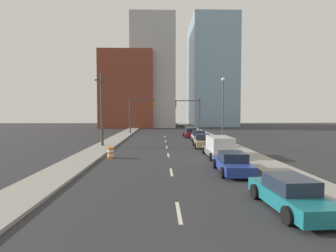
% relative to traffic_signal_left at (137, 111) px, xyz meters
% --- Properties ---
extents(sidewalk_left, '(2.74, 99.76, 0.17)m').
position_rel_traffic_signal_left_xyz_m(sidewalk_left, '(-2.28, 3.02, -4.32)').
color(sidewalk_left, gray).
rests_on(sidewalk_left, ground).
extents(sidewalk_right, '(2.74, 99.76, 0.17)m').
position_rel_traffic_signal_left_xyz_m(sidewalk_right, '(12.56, 3.02, -4.32)').
color(sidewalk_right, gray).
rests_on(sidewalk_right, ground).
extents(lane_stripe_at_7m, '(0.16, 2.40, 0.01)m').
position_rel_traffic_signal_left_xyz_m(lane_stripe_at_7m, '(5.14, -39.53, -4.40)').
color(lane_stripe_at_7m, beige).
rests_on(lane_stripe_at_7m, ground).
extents(lane_stripe_at_15m, '(0.16, 2.40, 0.01)m').
position_rel_traffic_signal_left_xyz_m(lane_stripe_at_15m, '(5.14, -32.30, -4.40)').
color(lane_stripe_at_15m, beige).
rests_on(lane_stripe_at_15m, ground).
extents(lane_stripe_at_22m, '(0.16, 2.40, 0.01)m').
position_rel_traffic_signal_left_xyz_m(lane_stripe_at_22m, '(5.14, -25.12, -4.40)').
color(lane_stripe_at_22m, beige).
rests_on(lane_stripe_at_22m, ground).
extents(lane_stripe_at_27m, '(0.16, 2.40, 0.01)m').
position_rel_traffic_signal_left_xyz_m(lane_stripe_at_27m, '(5.14, -19.39, -4.40)').
color(lane_stripe_at_27m, beige).
rests_on(lane_stripe_at_27m, ground).
extents(lane_stripe_at_34m, '(0.16, 2.40, 0.01)m').
position_rel_traffic_signal_left_xyz_m(lane_stripe_at_34m, '(5.14, -12.84, -4.40)').
color(lane_stripe_at_34m, beige).
rests_on(lane_stripe_at_34m, ground).
extents(lane_stripe_at_41m, '(0.16, 2.40, 0.01)m').
position_rel_traffic_signal_left_xyz_m(lane_stripe_at_41m, '(5.14, -5.74, -4.40)').
color(lane_stripe_at_41m, beige).
rests_on(lane_stripe_at_41m, ground).
extents(building_brick_left, '(14.00, 16.00, 20.31)m').
position_rel_traffic_signal_left_xyz_m(building_brick_left, '(-4.58, 24.71, 5.75)').
color(building_brick_left, brown).
rests_on(building_brick_left, ground).
extents(building_office_center, '(12.00, 20.00, 30.51)m').
position_rel_traffic_signal_left_xyz_m(building_office_center, '(2.40, 28.71, 10.86)').
color(building_office_center, '#A8A8AD').
rests_on(building_office_center, ground).
extents(building_glass_right, '(13.00, 20.00, 32.31)m').
position_rel_traffic_signal_left_xyz_m(building_glass_right, '(20.35, 32.71, 11.76)').
color(building_glass_right, '#7A9EB7').
rests_on(building_glass_right, ground).
extents(traffic_signal_left, '(4.90, 0.35, 6.76)m').
position_rel_traffic_signal_left_xyz_m(traffic_signal_left, '(0.00, 0.00, 0.00)').
color(traffic_signal_left, '#38383D').
rests_on(traffic_signal_left, ground).
extents(traffic_signal_right, '(4.90, 0.35, 6.76)m').
position_rel_traffic_signal_left_xyz_m(traffic_signal_right, '(10.57, 0.00, 0.00)').
color(traffic_signal_right, '#38383D').
rests_on(traffic_signal_right, ground).
extents(utility_pole_left_mid, '(1.60, 0.32, 8.69)m').
position_rel_traffic_signal_left_xyz_m(utility_pole_left_mid, '(-2.50, -18.82, 0.07)').
color(utility_pole_left_mid, '#473D33').
rests_on(utility_pole_left_mid, ground).
extents(traffic_barrel, '(0.56, 0.56, 0.95)m').
position_rel_traffic_signal_left_xyz_m(traffic_barrel, '(-0.05, -26.66, -3.92)').
color(traffic_barrel, orange).
rests_on(traffic_barrel, ground).
extents(street_lamp, '(0.44, 0.44, 8.46)m').
position_rel_traffic_signal_left_xyz_m(street_lamp, '(12.28, -17.13, 0.50)').
color(street_lamp, '#4C4C51').
rests_on(street_lamp, ground).
extents(sedan_teal, '(2.19, 4.76, 1.40)m').
position_rel_traffic_signal_left_xyz_m(sedan_teal, '(9.82, -39.36, -3.75)').
color(sedan_teal, '#196B75').
rests_on(sedan_teal, ground).
extents(sedan_blue, '(2.25, 4.74, 1.40)m').
position_rel_traffic_signal_left_xyz_m(sedan_blue, '(9.28, -32.60, -3.75)').
color(sedan_blue, navy).
rests_on(sedan_blue, ground).
extents(box_truck_gray, '(2.44, 6.22, 1.88)m').
position_rel_traffic_signal_left_xyz_m(box_truck_gray, '(9.81, -26.26, -3.50)').
color(box_truck_gray, slate).
rests_on(box_truck_gray, ground).
extents(sedan_tan, '(2.30, 4.64, 1.54)m').
position_rel_traffic_signal_left_xyz_m(sedan_tan, '(9.36, -19.55, -3.69)').
color(sedan_tan, tan).
rests_on(sedan_tan, ground).
extents(sedan_silver, '(2.18, 4.54, 1.52)m').
position_rel_traffic_signal_left_xyz_m(sedan_silver, '(9.79, -13.45, -3.71)').
color(sedan_silver, '#B2B2BC').
rests_on(sedan_silver, ground).
extents(sedan_maroon, '(2.25, 4.64, 1.54)m').
position_rel_traffic_signal_left_xyz_m(sedan_maroon, '(9.37, -7.00, -3.70)').
color(sedan_maroon, maroon).
rests_on(sedan_maroon, ground).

